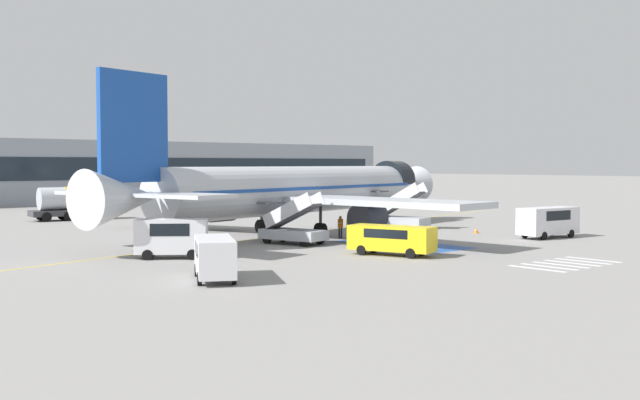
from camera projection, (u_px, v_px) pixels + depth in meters
name	position (u px, v px, depth m)	size (l,w,h in m)	color
ground_plane	(294.00, 235.00, 61.01)	(600.00, 600.00, 0.00)	gray
apron_leadline_yellow	(302.00, 233.00, 62.12)	(0.20, 75.31, 0.01)	gold
apron_stand_patch_blue	(403.00, 244.00, 53.52)	(4.41, 9.99, 0.01)	#2856A8
apron_walkway_bar_0	(537.00, 269.00, 41.10)	(0.44, 3.60, 0.01)	silver
apron_walkway_bar_1	(549.00, 267.00, 41.89)	(0.44, 3.60, 0.01)	silver
apron_walkway_bar_2	(561.00, 265.00, 42.67)	(0.44, 3.60, 0.01)	silver
apron_walkway_bar_3	(572.00, 263.00, 43.46)	(0.44, 3.60, 0.01)	silver
apron_walkway_bar_4	(583.00, 261.00, 44.24)	(0.44, 3.60, 0.01)	silver
apron_walkway_bar_5	(593.00, 260.00, 45.03)	(0.44, 3.60, 0.01)	silver
airliner	(297.00, 190.00, 61.36)	(41.11, 35.64, 11.61)	#B7BCC4
boarding_stairs_forward	(400.00, 217.00, 66.45)	(3.26, 5.53, 4.17)	#ADB2BA
boarding_stairs_aft	(293.00, 231.00, 53.74)	(3.26, 5.53, 3.81)	#ADB2BA
fuel_tanker	(72.00, 203.00, 76.76)	(8.67, 3.46, 3.41)	#38383D
service_van_0	(548.00, 220.00, 58.15)	(5.52, 2.41, 2.38)	silver
service_van_1	(215.00, 255.00, 37.00)	(3.89, 5.09, 2.10)	silver
service_van_2	(172.00, 235.00, 45.57)	(4.48, 3.97, 2.40)	silver
service_van_3	(392.00, 237.00, 47.03)	(3.48, 5.74, 1.87)	yellow
ground_crew_0	(372.00, 224.00, 58.88)	(0.25, 0.44, 1.84)	#191E38
ground_crew_1	(349.00, 226.00, 56.74)	(0.45, 0.48, 1.77)	#191E38
ground_crew_2	(340.00, 225.00, 57.97)	(0.47, 0.46, 1.73)	#2D2D33
traffic_cone_0	(151.00, 247.00, 49.08)	(0.53, 0.53, 0.59)	orange
traffic_cone_1	(476.00, 230.00, 62.20)	(0.43, 0.43, 0.47)	orange
traffic_cone_2	(367.00, 230.00, 62.49)	(0.45, 0.45, 0.50)	orange
terminal_building	(80.00, 171.00, 112.63)	(112.95, 12.10, 9.24)	#89939E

